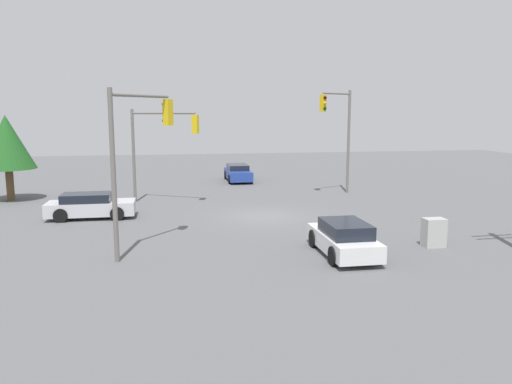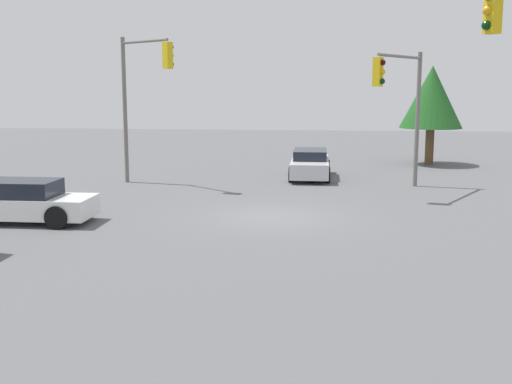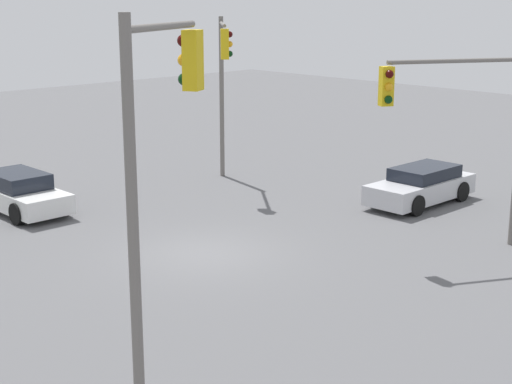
# 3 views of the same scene
# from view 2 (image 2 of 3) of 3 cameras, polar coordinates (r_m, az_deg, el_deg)

# --- Properties ---
(ground_plane) EXTENTS (80.00, 80.00, 0.00)m
(ground_plane) POSITION_cam_2_polar(r_m,az_deg,el_deg) (21.24, 1.44, -2.22)
(ground_plane) COLOR #5B5B5E
(sedan_white) EXTENTS (1.86, 4.11, 1.35)m
(sedan_white) POSITION_cam_2_polar(r_m,az_deg,el_deg) (21.54, -19.74, -0.84)
(sedan_white) COLOR silver
(sedan_white) RESTS_ON ground_plane
(sedan_silver) EXTENTS (4.43, 1.84, 1.31)m
(sedan_silver) POSITION_cam_2_polar(r_m,az_deg,el_deg) (29.99, 4.83, 2.48)
(sedan_silver) COLOR silver
(sedan_silver) RESTS_ON ground_plane
(traffic_signal_main) EXTENTS (2.30, 2.76, 6.33)m
(traffic_signal_main) POSITION_cam_2_polar(r_m,az_deg,el_deg) (27.90, -10.15, 9.37)
(traffic_signal_main) COLOR slate
(traffic_signal_main) RESTS_ON ground_plane
(traffic_signal_cross) EXTENTS (3.97, 2.31, 5.65)m
(traffic_signal_cross) POSITION_cam_2_polar(r_m,az_deg,el_deg) (26.37, 12.88, 8.44)
(traffic_signal_cross) COLOR slate
(traffic_signal_cross) RESTS_ON ground_plane
(tree_behind) EXTENTS (3.33, 3.33, 5.30)m
(tree_behind) POSITION_cam_2_polar(r_m,az_deg,el_deg) (35.94, 15.35, 8.11)
(tree_behind) COLOR brown
(tree_behind) RESTS_ON ground_plane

